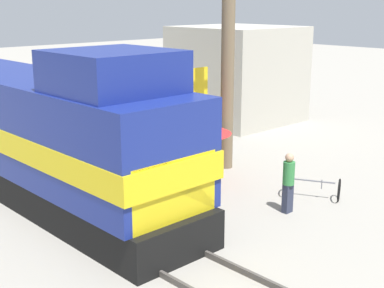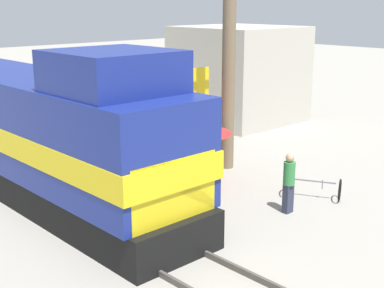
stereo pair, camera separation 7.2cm
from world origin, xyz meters
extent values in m
plane|color=gray|center=(0.00, 0.00, 0.00)|extent=(120.00, 120.00, 0.00)
cube|color=#4C4742|center=(-0.72, 0.00, 0.07)|extent=(0.08, 28.61, 0.15)
cube|color=#4C4742|center=(0.72, 0.00, 0.07)|extent=(0.08, 28.61, 0.15)
cube|color=black|center=(0.00, 4.00, 0.51)|extent=(2.74, 12.93, 1.02)
cube|color=navy|center=(0.00, 4.00, 2.41)|extent=(2.98, 12.41, 2.77)
cube|color=yellow|center=(0.00, 4.00, 2.13)|extent=(3.02, 12.54, 0.70)
cube|color=yellow|center=(0.00, -1.30, 1.78)|extent=(2.53, 1.81, 1.53)
cube|color=navy|center=(0.00, 0.12, 4.32)|extent=(2.80, 2.84, 1.05)
cylinder|color=#726047|center=(6.38, 2.18, 4.04)|extent=(0.48, 0.48, 8.07)
cylinder|color=#4C4C4C|center=(4.34, 1.65, 1.07)|extent=(0.05, 0.05, 2.14)
cone|color=red|center=(4.34, 1.65, 2.01)|extent=(2.36, 2.36, 0.53)
cube|color=#595959|center=(6.34, 4.20, 0.96)|extent=(0.12, 0.12, 1.91)
cube|color=yellow|center=(6.34, 4.20, 2.70)|extent=(2.06, 0.08, 1.59)
sphere|color=#388C38|center=(4.05, 2.07, 0.38)|extent=(0.76, 0.76, 0.76)
cube|color=#2D3347|center=(4.44, -2.10, 0.43)|extent=(0.30, 0.20, 0.86)
cylinder|color=#337F3F|center=(4.44, -2.10, 1.21)|extent=(0.34, 0.34, 0.68)
sphere|color=tan|center=(4.44, -2.10, 1.67)|extent=(0.25, 0.25, 0.25)
torus|color=black|center=(6.35, -2.63, 0.36)|extent=(0.66, 0.37, 0.71)
torus|color=black|center=(5.61, -1.18, 0.36)|extent=(0.66, 0.37, 0.71)
cube|color=slate|center=(5.98, -1.90, 0.56)|extent=(0.67, 1.26, 0.04)
cylinder|color=slate|center=(6.11, -2.16, 0.48)|extent=(0.04, 0.04, 0.30)
cube|color=#B7B2A3|center=(12.86, 7.52, 2.40)|extent=(5.33, 5.38, 4.80)
camera|label=1|loc=(-7.65, -10.84, 5.98)|focal=50.00mm
camera|label=2|loc=(-7.60, -10.89, 5.98)|focal=50.00mm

